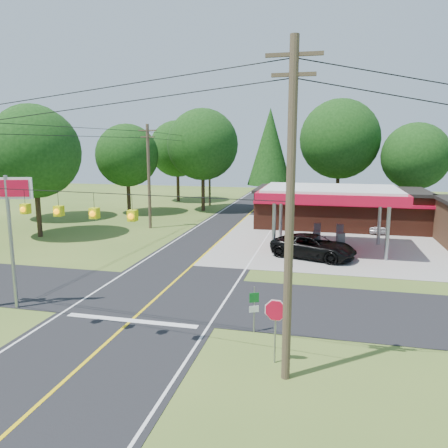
% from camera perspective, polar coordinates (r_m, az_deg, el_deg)
% --- Properties ---
extents(ground, '(120.00, 120.00, 0.00)m').
position_cam_1_polar(ground, '(24.43, -8.43, -9.21)').
color(ground, '#405F21').
rests_on(ground, ground).
extents(main_highway, '(8.00, 120.00, 0.02)m').
position_cam_1_polar(main_highway, '(24.43, -8.43, -9.19)').
color(main_highway, black).
rests_on(main_highway, ground).
extents(cross_road, '(70.00, 7.00, 0.02)m').
position_cam_1_polar(cross_road, '(24.43, -8.43, -9.18)').
color(cross_road, black).
rests_on(cross_road, ground).
extents(lane_center_yellow, '(0.15, 110.00, 0.00)m').
position_cam_1_polar(lane_center_yellow, '(24.43, -8.44, -9.15)').
color(lane_center_yellow, yellow).
rests_on(lane_center_yellow, main_highway).
extents(gas_canopy, '(10.60, 7.40, 4.88)m').
position_cam_1_polar(gas_canopy, '(34.58, 13.71, 3.67)').
color(gas_canopy, gray).
rests_on(gas_canopy, ground).
extents(convenience_store, '(16.40, 7.55, 3.80)m').
position_cam_1_polar(convenience_store, '(44.80, 14.78, 2.09)').
color(convenience_store, '#512317').
rests_on(convenience_store, ground).
extents(utility_pole_near_right, '(1.80, 0.30, 11.50)m').
position_cam_1_polar(utility_pole_near_right, '(14.57, 8.60, 1.57)').
color(utility_pole_near_right, '#473828').
rests_on(utility_pole_near_right, ground).
extents(utility_pole_far_left, '(1.80, 0.30, 10.00)m').
position_cam_1_polar(utility_pole_far_left, '(42.82, -9.80, 6.33)').
color(utility_pole_far_left, '#473828').
rests_on(utility_pole_far_left, ground).
extents(utility_pole_north, '(0.30, 0.30, 9.50)m').
position_cam_1_polar(utility_pole_north, '(58.44, -1.90, 7.10)').
color(utility_pole_north, '#473828').
rests_on(utility_pole_north, ground).
extents(overhead_beacons, '(17.04, 2.04, 1.03)m').
position_cam_1_polar(overhead_beacons, '(18.22, -18.85, 3.70)').
color(overhead_beacons, black).
rests_on(overhead_beacons, ground).
extents(treeline_backdrop, '(70.27, 51.59, 13.30)m').
position_cam_1_polar(treeline_backdrop, '(46.03, 3.43, 9.59)').
color(treeline_backdrop, '#332316').
rests_on(treeline_backdrop, ground).
extents(suv_car, '(7.67, 7.67, 1.68)m').
position_cam_1_polar(suv_car, '(32.21, 11.61, -2.92)').
color(suv_car, black).
rests_on(suv_car, ground).
extents(sedan_car, '(4.09, 4.09, 1.30)m').
position_cam_1_polar(sedan_car, '(43.29, 19.40, -0.14)').
color(sedan_car, silver).
rests_on(sedan_car, ground).
extents(big_stop_sign, '(2.42, 0.73, 6.69)m').
position_cam_1_polar(big_stop_sign, '(23.60, -26.35, 1.52)').
color(big_stop_sign, gray).
rests_on(big_stop_sign, ground).
extents(octagonal_stop_sign, '(0.88, 0.11, 2.53)m').
position_cam_1_polar(octagonal_stop_sign, '(16.66, 6.74, -11.80)').
color(octagonal_stop_sign, gray).
rests_on(octagonal_stop_sign, ground).
extents(route_sign_post, '(0.40, 0.21, 2.10)m').
position_cam_1_polar(route_sign_post, '(19.34, 3.96, -10.58)').
color(route_sign_post, gray).
rests_on(route_sign_post, ground).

